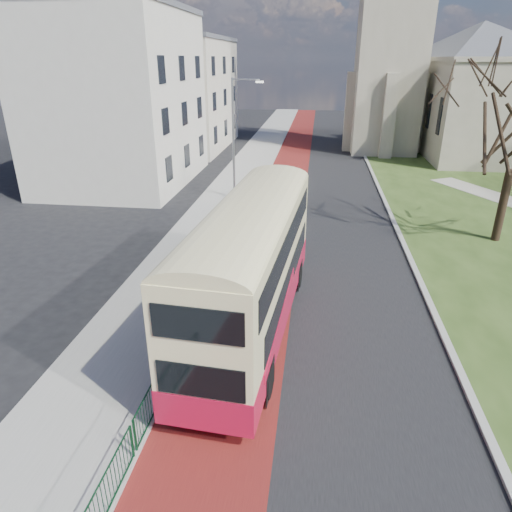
# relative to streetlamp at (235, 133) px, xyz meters

# --- Properties ---
(ground) EXTENTS (160.00, 160.00, 0.00)m
(ground) POSITION_rel_streetlamp_xyz_m (4.35, -18.00, -4.59)
(ground) COLOR black
(ground) RESTS_ON ground
(road_carriageway) EXTENTS (9.00, 120.00, 0.01)m
(road_carriageway) POSITION_rel_streetlamp_xyz_m (5.85, 2.00, -4.59)
(road_carriageway) COLOR black
(road_carriageway) RESTS_ON ground
(bus_lane) EXTENTS (3.40, 120.00, 0.01)m
(bus_lane) POSITION_rel_streetlamp_xyz_m (3.15, 2.00, -4.59)
(bus_lane) COLOR #591414
(bus_lane) RESTS_ON ground
(pavement_west) EXTENTS (4.00, 120.00, 0.12)m
(pavement_west) POSITION_rel_streetlamp_xyz_m (-0.65, 2.00, -4.53)
(pavement_west) COLOR gray
(pavement_west) RESTS_ON ground
(kerb_west) EXTENTS (0.25, 120.00, 0.13)m
(kerb_west) POSITION_rel_streetlamp_xyz_m (1.35, 2.00, -4.53)
(kerb_west) COLOR #999993
(kerb_west) RESTS_ON ground
(kerb_east) EXTENTS (0.25, 80.00, 0.13)m
(kerb_east) POSITION_rel_streetlamp_xyz_m (10.45, 4.00, -4.53)
(kerb_east) COLOR #999993
(kerb_east) RESTS_ON ground
(pedestrian_railing) EXTENTS (0.07, 24.00, 1.12)m
(pedestrian_railing) POSITION_rel_streetlamp_xyz_m (1.40, -14.00, -4.04)
(pedestrian_railing) COLOR #0D3A1E
(pedestrian_railing) RESTS_ON ground
(gothic_church) EXTENTS (16.38, 18.00, 40.00)m
(gothic_church) POSITION_rel_streetlamp_xyz_m (16.91, 20.00, 8.54)
(gothic_church) COLOR gray
(gothic_church) RESTS_ON ground
(street_block_near) EXTENTS (10.30, 14.30, 13.00)m
(street_block_near) POSITION_rel_streetlamp_xyz_m (-9.65, 4.00, 1.92)
(street_block_near) COLOR beige
(street_block_near) RESTS_ON ground
(street_block_far) EXTENTS (10.30, 16.30, 11.50)m
(street_block_far) POSITION_rel_streetlamp_xyz_m (-9.65, 20.00, 1.17)
(street_block_far) COLOR beige
(street_block_far) RESTS_ON ground
(streetlamp) EXTENTS (2.13, 0.18, 8.00)m
(streetlamp) POSITION_rel_streetlamp_xyz_m (0.00, 0.00, 0.00)
(streetlamp) COLOR gray
(streetlamp) RESTS_ON pavement_west
(bus) EXTENTS (3.52, 11.56, 4.76)m
(bus) POSITION_rel_streetlamp_xyz_m (3.49, -16.86, -1.88)
(bus) COLOR #B21030
(bus) RESTS_ON ground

